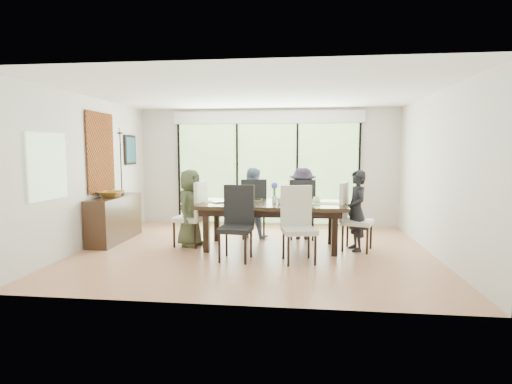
# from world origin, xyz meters

# --- Properties ---
(floor) EXTENTS (6.00, 5.00, 0.01)m
(floor) POSITION_xyz_m (0.00, 0.00, -0.01)
(floor) COLOR #9B5C3E
(floor) RESTS_ON ground
(ceiling) EXTENTS (6.00, 5.00, 0.01)m
(ceiling) POSITION_xyz_m (0.00, 0.00, 2.71)
(ceiling) COLOR white
(ceiling) RESTS_ON wall_back
(wall_back) EXTENTS (6.00, 0.02, 2.70)m
(wall_back) POSITION_xyz_m (0.00, 2.51, 1.35)
(wall_back) COLOR beige
(wall_back) RESTS_ON floor
(wall_front) EXTENTS (6.00, 0.02, 2.70)m
(wall_front) POSITION_xyz_m (0.00, -2.51, 1.35)
(wall_front) COLOR beige
(wall_front) RESTS_ON floor
(wall_left) EXTENTS (0.02, 5.00, 2.70)m
(wall_left) POSITION_xyz_m (-3.01, 0.00, 1.35)
(wall_left) COLOR white
(wall_left) RESTS_ON floor
(wall_right) EXTENTS (0.02, 5.00, 2.70)m
(wall_right) POSITION_xyz_m (3.01, 0.00, 1.35)
(wall_right) COLOR beige
(wall_right) RESTS_ON floor
(glass_doors) EXTENTS (4.20, 0.02, 2.30)m
(glass_doors) POSITION_xyz_m (0.00, 2.47, 1.20)
(glass_doors) COLOR #598C3F
(glass_doors) RESTS_ON wall_back
(blinds_header) EXTENTS (4.40, 0.06, 0.28)m
(blinds_header) POSITION_xyz_m (0.00, 2.46, 2.50)
(blinds_header) COLOR white
(blinds_header) RESTS_ON wall_back
(mullion_a) EXTENTS (0.05, 0.04, 2.30)m
(mullion_a) POSITION_xyz_m (-2.10, 2.46, 1.20)
(mullion_a) COLOR black
(mullion_a) RESTS_ON wall_back
(mullion_b) EXTENTS (0.05, 0.04, 2.30)m
(mullion_b) POSITION_xyz_m (-0.70, 2.46, 1.20)
(mullion_b) COLOR black
(mullion_b) RESTS_ON wall_back
(mullion_c) EXTENTS (0.05, 0.04, 2.30)m
(mullion_c) POSITION_xyz_m (0.70, 2.46, 1.20)
(mullion_c) COLOR black
(mullion_c) RESTS_ON wall_back
(mullion_d) EXTENTS (0.05, 0.04, 2.30)m
(mullion_d) POSITION_xyz_m (2.10, 2.46, 1.20)
(mullion_d) COLOR black
(mullion_d) RESTS_ON wall_back
(side_window) EXTENTS (0.02, 0.90, 1.00)m
(side_window) POSITION_xyz_m (-2.97, -1.20, 1.50)
(side_window) COLOR #8CAD7F
(side_window) RESTS_ON wall_left
(deck) EXTENTS (6.00, 1.80, 0.10)m
(deck) POSITION_xyz_m (0.00, 3.40, -0.05)
(deck) COLOR brown
(deck) RESTS_ON ground
(rail_top) EXTENTS (6.00, 0.08, 0.06)m
(rail_top) POSITION_xyz_m (0.00, 4.20, 0.55)
(rail_top) COLOR brown
(rail_top) RESTS_ON deck
(foliage_left) EXTENTS (3.20, 3.20, 3.20)m
(foliage_left) POSITION_xyz_m (-1.80, 5.20, 1.44)
(foliage_left) COLOR #14380F
(foliage_left) RESTS_ON ground
(foliage_mid) EXTENTS (4.00, 4.00, 4.00)m
(foliage_mid) POSITION_xyz_m (0.40, 5.80, 1.80)
(foliage_mid) COLOR #14380F
(foliage_mid) RESTS_ON ground
(foliage_right) EXTENTS (2.80, 2.80, 2.80)m
(foliage_right) POSITION_xyz_m (2.20, 5.00, 1.26)
(foliage_right) COLOR #14380F
(foliage_right) RESTS_ON ground
(foliage_far) EXTENTS (3.60, 3.60, 3.60)m
(foliage_far) POSITION_xyz_m (-0.60, 6.50, 1.62)
(foliage_far) COLOR #14380F
(foliage_far) RESTS_ON ground
(table_top) EXTENTS (2.61, 1.19, 0.07)m
(table_top) POSITION_xyz_m (0.28, 0.21, 0.78)
(table_top) COLOR black
(table_top) RESTS_ON floor
(table_apron) EXTENTS (2.39, 0.98, 0.11)m
(table_apron) POSITION_xyz_m (0.28, 0.21, 0.68)
(table_apron) COLOR black
(table_apron) RESTS_ON floor
(table_leg_fl) EXTENTS (0.10, 0.10, 0.75)m
(table_leg_fl) POSITION_xyz_m (-0.80, -0.22, 0.37)
(table_leg_fl) COLOR black
(table_leg_fl) RESTS_ON floor
(table_leg_fr) EXTENTS (0.10, 0.10, 0.75)m
(table_leg_fr) POSITION_xyz_m (1.36, -0.22, 0.37)
(table_leg_fr) COLOR black
(table_leg_fr) RESTS_ON floor
(table_leg_bl) EXTENTS (0.10, 0.10, 0.75)m
(table_leg_bl) POSITION_xyz_m (-0.80, 0.64, 0.37)
(table_leg_bl) COLOR black
(table_leg_bl) RESTS_ON floor
(table_leg_br) EXTENTS (0.10, 0.10, 0.75)m
(table_leg_br) POSITION_xyz_m (1.36, 0.64, 0.37)
(table_leg_br) COLOR black
(table_leg_br) RESTS_ON floor
(chair_left_end) EXTENTS (0.57, 0.57, 1.19)m
(chair_left_end) POSITION_xyz_m (-1.22, 0.21, 0.60)
(chair_left_end) COLOR white
(chair_left_end) RESTS_ON floor
(chair_right_end) EXTENTS (0.63, 0.63, 1.19)m
(chair_right_end) POSITION_xyz_m (1.78, 0.21, 0.60)
(chair_right_end) COLOR white
(chair_right_end) RESTS_ON floor
(chair_far_left) EXTENTS (0.61, 0.61, 1.19)m
(chair_far_left) POSITION_xyz_m (-0.17, 1.06, 0.60)
(chair_far_left) COLOR black
(chair_far_left) RESTS_ON floor
(chair_far_right) EXTENTS (0.51, 0.51, 1.19)m
(chair_far_right) POSITION_xyz_m (0.83, 1.06, 0.60)
(chair_far_right) COLOR black
(chair_far_right) RESTS_ON floor
(chair_near_left) EXTENTS (0.54, 0.54, 1.19)m
(chair_near_left) POSITION_xyz_m (-0.22, -0.66, 0.60)
(chair_near_left) COLOR black
(chair_near_left) RESTS_ON floor
(chair_near_right) EXTENTS (0.60, 0.60, 1.19)m
(chair_near_right) POSITION_xyz_m (0.78, -0.66, 0.60)
(chair_near_right) COLOR beige
(chair_near_right) RESTS_ON floor
(person_left_end) EXTENTS (0.54, 0.72, 1.40)m
(person_left_end) POSITION_xyz_m (-1.20, 0.21, 0.70)
(person_left_end) COLOR #404A31
(person_left_end) RESTS_ON floor
(person_right_end) EXTENTS (0.54, 0.73, 1.40)m
(person_right_end) POSITION_xyz_m (1.76, 0.21, 0.70)
(person_right_end) COLOR black
(person_right_end) RESTS_ON floor
(person_far_left) EXTENTS (0.73, 0.55, 1.40)m
(person_far_left) POSITION_xyz_m (-0.17, 1.04, 0.70)
(person_far_left) COLOR #7C93B4
(person_far_left) RESTS_ON floor
(person_far_right) EXTENTS (0.67, 0.44, 1.40)m
(person_far_right) POSITION_xyz_m (0.83, 1.04, 0.70)
(person_far_right) COLOR #282132
(person_far_right) RESTS_ON floor
(placemat_left) EXTENTS (0.48, 0.35, 0.01)m
(placemat_left) POSITION_xyz_m (-0.67, 0.21, 0.82)
(placemat_left) COLOR #85AE3E
(placemat_left) RESTS_ON table_top
(placemat_right) EXTENTS (0.48, 0.35, 0.01)m
(placemat_right) POSITION_xyz_m (1.23, 0.21, 0.82)
(placemat_right) COLOR #84A73B
(placemat_right) RESTS_ON table_top
(placemat_far_l) EXTENTS (0.48, 0.35, 0.01)m
(placemat_far_l) POSITION_xyz_m (-0.17, 0.61, 0.82)
(placemat_far_l) COLOR #70A039
(placemat_far_l) RESTS_ON table_top
(placemat_far_r) EXTENTS (0.48, 0.35, 0.01)m
(placemat_far_r) POSITION_xyz_m (0.83, 0.61, 0.82)
(placemat_far_r) COLOR #84AA3C
(placemat_far_r) RESTS_ON table_top
(placemat_paper) EXTENTS (0.48, 0.35, 0.01)m
(placemat_paper) POSITION_xyz_m (-0.27, -0.09, 0.82)
(placemat_paper) COLOR white
(placemat_paper) RESTS_ON table_top
(tablet_far_l) EXTENTS (0.28, 0.20, 0.01)m
(tablet_far_l) POSITION_xyz_m (-0.07, 0.56, 0.83)
(tablet_far_l) COLOR black
(tablet_far_l) RESTS_ON table_top
(tablet_far_r) EXTENTS (0.26, 0.18, 0.01)m
(tablet_far_r) POSITION_xyz_m (0.78, 0.56, 0.83)
(tablet_far_r) COLOR black
(tablet_far_r) RESTS_ON table_top
(papers) EXTENTS (0.33, 0.24, 0.00)m
(papers) POSITION_xyz_m (0.98, 0.16, 0.82)
(papers) COLOR white
(papers) RESTS_ON table_top
(platter_base) EXTENTS (0.28, 0.28, 0.03)m
(platter_base) POSITION_xyz_m (-0.27, -0.09, 0.83)
(platter_base) COLOR white
(platter_base) RESTS_ON table_top
(platter_snacks) EXTENTS (0.22, 0.22, 0.02)m
(platter_snacks) POSITION_xyz_m (-0.27, -0.09, 0.85)
(platter_snacks) COLOR orange
(platter_snacks) RESTS_ON table_top
(vase) EXTENTS (0.09, 0.09, 0.13)m
(vase) POSITION_xyz_m (0.33, 0.26, 0.88)
(vase) COLOR silver
(vase) RESTS_ON table_top
(hyacinth_stems) EXTENTS (0.04, 0.04, 0.17)m
(hyacinth_stems) POSITION_xyz_m (0.33, 0.26, 1.01)
(hyacinth_stems) COLOR #337226
(hyacinth_stems) RESTS_ON table_top
(hyacinth_blooms) EXTENTS (0.12, 0.12, 0.12)m
(hyacinth_blooms) POSITION_xyz_m (0.33, 0.26, 1.12)
(hyacinth_blooms) COLOR #5058C9
(hyacinth_blooms) RESTS_ON table_top
(laptop) EXTENTS (0.42, 0.41, 0.03)m
(laptop) POSITION_xyz_m (-0.57, 0.11, 0.83)
(laptop) COLOR silver
(laptop) RESTS_ON table_top
(cup_a) EXTENTS (0.18, 0.18, 0.10)m
(cup_a) POSITION_xyz_m (-0.42, 0.36, 0.87)
(cup_a) COLOR white
(cup_a) RESTS_ON table_top
(cup_b) EXTENTS (0.13, 0.13, 0.10)m
(cup_b) POSITION_xyz_m (0.43, 0.11, 0.86)
(cup_b) COLOR white
(cup_b) RESTS_ON table_top
(cup_c) EXTENTS (0.14, 0.14, 0.10)m
(cup_c) POSITION_xyz_m (1.08, 0.31, 0.87)
(cup_c) COLOR white
(cup_c) RESTS_ON table_top
(book) EXTENTS (0.19, 0.25, 0.02)m
(book) POSITION_xyz_m (0.53, 0.26, 0.82)
(book) COLOR white
(book) RESTS_ON table_top
(sideboard) EXTENTS (0.43, 1.53, 0.86)m
(sideboard) POSITION_xyz_m (-2.76, 0.43, 0.43)
(sideboard) COLOR black
(sideboard) RESTS_ON floor
(bowl) EXTENTS (0.46, 0.46, 0.11)m
(bowl) POSITION_xyz_m (-2.76, 0.33, 0.92)
(bowl) COLOR brown
(bowl) RESTS_ON sideboard
(candlestick_base) EXTENTS (0.10, 0.10, 0.04)m
(candlestick_base) POSITION_xyz_m (-2.76, 0.78, 0.88)
(candlestick_base) COLOR black
(candlestick_base) RESTS_ON sideboard
(candlestick_shaft) EXTENTS (0.02, 0.02, 1.20)m
(candlestick_shaft) POSITION_xyz_m (-2.76, 0.78, 1.48)
(candlestick_shaft) COLOR black
(candlestick_shaft) RESTS_ON sideboard
(candlestick_pan) EXTENTS (0.10, 0.10, 0.03)m
(candlestick_pan) POSITION_xyz_m (-2.76, 0.78, 2.08)
(candlestick_pan) COLOR black
(candlestick_pan) RESTS_ON sideboard
(candle) EXTENTS (0.03, 0.03, 0.10)m
(candle) POSITION_xyz_m (-2.76, 0.78, 2.14)
(candle) COLOR silver
(candle) RESTS_ON sideboard
(tapestry) EXTENTS (0.02, 1.00, 1.50)m
(tapestry) POSITION_xyz_m (-2.97, 0.40, 1.70)
(tapestry) COLOR #8F3E14
(tapestry) RESTS_ON wall_left
(art_frame) EXTENTS (0.03, 0.55, 0.65)m
(art_frame) POSITION_xyz_m (-2.97, 1.70, 1.75)
(art_frame) COLOR black
(art_frame) RESTS_ON wall_left
(art_canvas) EXTENTS (0.01, 0.45, 0.55)m
(art_canvas) POSITION_xyz_m (-2.95, 1.70, 1.75)
(art_canvas) COLOR #18414E
(art_canvas) RESTS_ON wall_left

